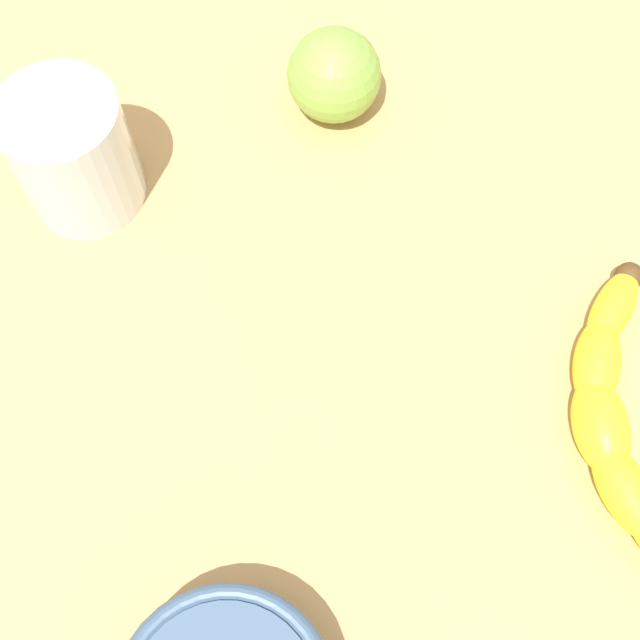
{
  "coord_description": "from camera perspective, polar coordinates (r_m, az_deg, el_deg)",
  "views": [
    {
      "loc": [
        22.31,
        -9.73,
        58.33
      ],
      "look_at": [
        1.33,
        1.21,
        5.0
      ],
      "focal_mm": 47.51,
      "sensor_mm": 36.0,
      "label": 1
    }
  ],
  "objects": [
    {
      "name": "banana",
      "position": [
        0.59,
        19.49,
        -6.65
      ],
      "size": [
        21.99,
        12.16,
        3.66
      ],
      "rotation": [
        0.0,
        0.0,
        5.88
      ],
      "color": "yellow",
      "rests_on": "wooden_tabletop"
    },
    {
      "name": "smoothie_glass",
      "position": [
        0.64,
        -16.24,
        10.59
      ],
      "size": [
        8.63,
        8.63,
        9.96
      ],
      "color": "silver",
      "rests_on": "wooden_tabletop"
    },
    {
      "name": "wooden_tabletop",
      "position": [
        0.62,
        -1.56,
        -0.79
      ],
      "size": [
        120.0,
        120.0,
        3.0
      ],
      "primitive_type": "cube",
      "color": "tan",
      "rests_on": "ground"
    },
    {
      "name": "green_apple_fruit",
      "position": [
        0.68,
        0.96,
        16.16
      ],
      "size": [
        7.3,
        7.3,
        7.3
      ],
      "primitive_type": "sphere",
      "color": "#84B747",
      "rests_on": "wooden_tabletop"
    }
  ]
}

